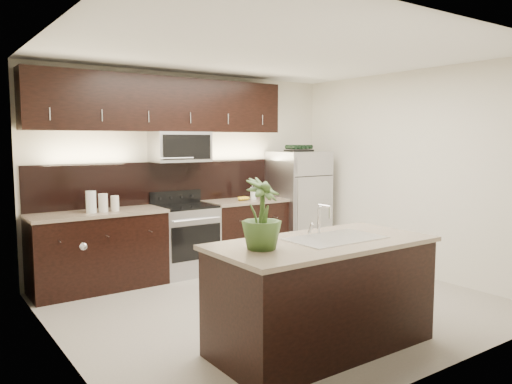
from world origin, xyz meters
TOP-DOWN VIEW (x-y plane):
  - ground at (0.00, 0.00)m, footprint 4.50×4.50m
  - room_walls at (-0.11, -0.04)m, footprint 4.52×4.02m
  - counter_run at (-0.46, 1.69)m, footprint 3.51×0.65m
  - upper_fixtures at (-0.43, 1.84)m, footprint 3.49×0.40m
  - island at (-0.39, -1.13)m, footprint 1.96×0.96m
  - sink_faucet at (-0.24, -1.12)m, footprint 0.84×0.50m
  - refrigerator at (1.66, 1.63)m, footprint 0.78×0.70m
  - wine_rack at (1.66, 1.63)m, footprint 0.40×0.25m
  - plant at (-1.00, -1.10)m, footprint 0.40×0.40m
  - canisters at (-1.39, 1.64)m, footprint 0.39×0.12m
  - french_press at (0.82, 1.64)m, footprint 0.09×0.09m
  - bananas at (0.57, 1.61)m, footprint 0.21×0.17m

SIDE VIEW (x-z plane):
  - ground at x=0.00m, z-range 0.00..0.00m
  - counter_run at x=-0.46m, z-range 0.00..0.94m
  - island at x=-0.39m, z-range 0.00..0.94m
  - refrigerator at x=1.66m, z-range 0.00..1.61m
  - sink_faucet at x=-0.24m, z-range 0.81..1.10m
  - bananas at x=0.57m, z-range 0.94..1.00m
  - french_press at x=0.82m, z-range 0.91..1.17m
  - canisters at x=-1.39m, z-range 0.92..1.18m
  - plant at x=-1.00m, z-range 0.94..1.50m
  - wine_rack at x=1.66m, z-range 1.61..1.71m
  - room_walls at x=-0.11m, z-range 0.34..3.05m
  - upper_fixtures at x=-0.43m, z-range 1.31..2.97m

